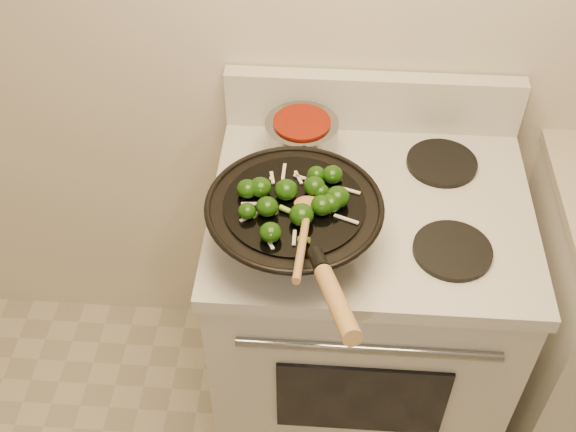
{
  "coord_description": "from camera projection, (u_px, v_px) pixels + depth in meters",
  "views": [
    {
      "loc": [
        -0.39,
        -0.09,
        2.15
      ],
      "look_at": [
        -0.47,
        1.01,
        1.03
      ],
      "focal_mm": 45.0,
      "sensor_mm": 36.0,
      "label": 1
    }
  ],
  "objects": [
    {
      "name": "stove",
      "position": [
        359.0,
        313.0,
        2.07
      ],
      "size": [
        0.78,
        0.67,
        1.08
      ],
      "color": "silver",
      "rests_on": "ground"
    },
    {
      "name": "stirfry",
      "position": [
        298.0,
        198.0,
        1.55
      ],
      "size": [
        0.27,
        0.26,
        0.05
      ],
      "color": "#133508",
      "rests_on": "wok"
    },
    {
      "name": "wok",
      "position": [
        295.0,
        222.0,
        1.59
      ],
      "size": [
        0.39,
        0.64,
        0.26
      ],
      "color": "black",
      "rests_on": "stove"
    },
    {
      "name": "saucepan",
      "position": [
        302.0,
        139.0,
        1.81
      ],
      "size": [
        0.18,
        0.3,
        0.11
      ],
      "color": "gray",
      "rests_on": "stove"
    },
    {
      "name": "wooden_spoon",
      "position": [
        305.0,
        224.0,
        1.48
      ],
      "size": [
        0.07,
        0.29,
        0.08
      ],
      "color": "#9F743F",
      "rests_on": "wok"
    }
  ]
}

